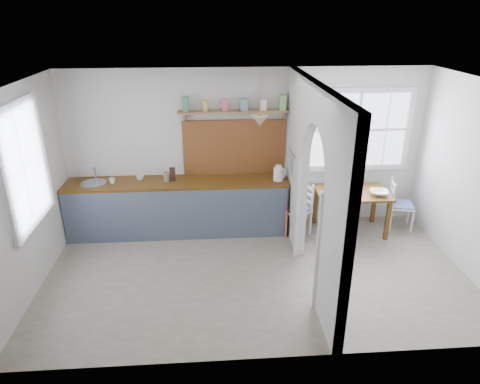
{
  "coord_description": "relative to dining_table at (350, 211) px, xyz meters",
  "views": [
    {
      "loc": [
        -0.59,
        -5.04,
        3.39
      ],
      "look_at": [
        -0.2,
        0.33,
        1.09
      ],
      "focal_mm": 32.0,
      "sensor_mm": 36.0,
      "label": 1
    }
  ],
  "objects": [
    {
      "name": "floor",
      "position": [
        -1.67,
        -1.12,
        -0.35
      ],
      "size": [
        5.8,
        3.2,
        0.01
      ],
      "primitive_type": "cube",
      "color": "gray",
      "rests_on": "ground"
    },
    {
      "name": "ceiling",
      "position": [
        -1.67,
        -1.12,
        2.25
      ],
      "size": [
        5.8,
        3.2,
        0.01
      ],
      "primitive_type": "cube",
      "color": "beige",
      "rests_on": "walls"
    },
    {
      "name": "walls",
      "position": [
        -1.67,
        -1.12,
        0.95
      ],
      "size": [
        5.81,
        3.21,
        2.6
      ],
      "color": "beige",
      "rests_on": "floor"
    },
    {
      "name": "partition",
      "position": [
        -0.97,
        -1.06,
        1.1
      ],
      "size": [
        0.12,
        3.2,
        2.6
      ],
      "color": "beige",
      "rests_on": "floor"
    },
    {
      "name": "kitchen_window",
      "position": [
        -4.54,
        -1.12,
        1.3
      ],
      "size": [
        0.1,
        1.16,
        1.5
      ],
      "primitive_type": null,
      "color": "white",
      "rests_on": "walls"
    },
    {
      "name": "nook_window",
      "position": [
        0.13,
        0.44,
        1.25
      ],
      "size": [
        1.76,
        0.1,
        1.3
      ],
      "primitive_type": null,
      "color": "white",
      "rests_on": "walls"
    },
    {
      "name": "counter",
      "position": [
        -2.8,
        0.21,
        0.1
      ],
      "size": [
        3.5,
        0.6,
        0.9
      ],
      "color": "#553211",
      "rests_on": "floor"
    },
    {
      "name": "sink",
      "position": [
        -4.1,
        0.18,
        0.54
      ],
      "size": [
        0.4,
        0.4,
        0.02
      ],
      "primitive_type": "cylinder",
      "color": "#ADB1BB",
      "rests_on": "counter"
    },
    {
      "name": "backsplash",
      "position": [
        -1.87,
        0.46,
        1.0
      ],
      "size": [
        1.65,
        0.03,
        0.9
      ],
      "primitive_type": "cube",
      "color": "brown",
      "rests_on": "walls"
    },
    {
      "name": "shelf",
      "position": [
        -1.87,
        0.37,
        1.64
      ],
      "size": [
        1.75,
        0.2,
        0.21
      ],
      "color": "#8B6240",
      "rests_on": "walls"
    },
    {
      "name": "pendant_lamp",
      "position": [
        -1.52,
        0.03,
        1.53
      ],
      "size": [
        0.26,
        0.26,
        0.16
      ],
      "primitive_type": "cone",
      "color": "beige",
      "rests_on": "ceiling"
    },
    {
      "name": "utensil_rail",
      "position": [
        -1.06,
        -0.22,
        1.1
      ],
      "size": [
        0.02,
        0.5,
        0.02
      ],
      "primitive_type": "cylinder",
      "rotation": [
        1.57,
        0.0,
        0.0
      ],
      "color": "#ADB1BB",
      "rests_on": "partition"
    },
    {
      "name": "dining_table",
      "position": [
        0.0,
        0.0,
        0.0
      ],
      "size": [
        1.15,
        0.78,
        0.71
      ],
      "primitive_type": null,
      "rotation": [
        0.0,
        0.0,
        -0.02
      ],
      "color": "#553211",
      "rests_on": "floor"
    },
    {
      "name": "chair_left",
      "position": [
        -0.9,
        0.03,
        0.08
      ],
      "size": [
        0.52,
        0.52,
        0.87
      ],
      "primitive_type": null,
      "rotation": [
        0.0,
        0.0,
        -1.19
      ],
      "color": "silver",
      "rests_on": "floor"
    },
    {
      "name": "chair_right",
      "position": [
        0.88,
        0.07,
        0.06
      ],
      "size": [
        0.46,
        0.46,
        0.84
      ],
      "primitive_type": null,
      "rotation": [
        0.0,
        0.0,
        1.33
      ],
      "color": "silver",
      "rests_on": "floor"
    },
    {
      "name": "kettle",
      "position": [
        -1.2,
        0.1,
        0.67
      ],
      "size": [
        0.26,
        0.23,
        0.25
      ],
      "primitive_type": null,
      "rotation": [
        0.0,
        0.0,
        -0.39
      ],
      "color": "white",
      "rests_on": "counter"
    },
    {
      "name": "mug_a",
      "position": [
        -3.8,
        0.15,
        0.59
      ],
      "size": [
        0.12,
        0.12,
        0.09
      ],
      "primitive_type": "imported",
      "rotation": [
        0.0,
        0.0,
        0.31
      ],
      "color": "beige",
      "rests_on": "counter"
    },
    {
      "name": "mug_b",
      "position": [
        -3.38,
        0.26,
        0.59
      ],
      "size": [
        0.13,
        0.13,
        0.09
      ],
      "primitive_type": "imported",
      "rotation": [
        0.0,
        0.0,
        -0.08
      ],
      "color": "silver",
      "rests_on": "counter"
    },
    {
      "name": "knife_block",
      "position": [
        -2.87,
        0.24,
        0.64
      ],
      "size": [
        0.1,
        0.13,
        0.19
      ],
      "primitive_type": "cube",
      "rotation": [
        0.0,
        0.0,
        0.14
      ],
      "color": "#3E2619",
      "rests_on": "counter"
    },
    {
      "name": "jar",
      "position": [
        -2.96,
        0.19,
        0.62
      ],
      "size": [
        0.11,
        0.11,
        0.15
      ],
      "primitive_type": "cylinder",
      "rotation": [
        0.0,
        0.0,
        0.19
      ],
      "color": "#716652",
      "rests_on": "counter"
    },
    {
      "name": "towel_magenta",
      "position": [
        -1.09,
        -0.13,
        -0.08
      ],
      "size": [
        0.02,
        0.03,
        0.56
      ],
      "primitive_type": "cube",
      "color": "#C51668",
      "rests_on": "counter"
    },
    {
      "name": "towel_orange",
      "position": [
        -1.09,
        -0.17,
        -0.1
      ],
      "size": [
        0.02,
        0.03,
        0.46
      ],
      "primitive_type": "cube",
      "color": "#C07F1E",
      "rests_on": "counter"
    },
    {
      "name": "bowl",
      "position": [
        0.38,
        -0.15,
        0.39
      ],
      "size": [
        0.34,
        0.34,
        0.07
      ],
      "primitive_type": "imported",
      "rotation": [
        0.0,
        0.0,
        -0.22
      ],
      "color": "white",
      "rests_on": "dining_table"
    },
    {
      "name": "table_cup",
      "position": [
        -0.14,
        -0.15,
        0.4
      ],
      "size": [
        0.12,
        0.12,
        0.1
      ],
      "primitive_type": "imported",
      "rotation": [
        0.0,
        0.0,
        0.12
      ],
      "color": "#5A8657",
      "rests_on": "dining_table"
    },
    {
      "name": "plate",
      "position": [
        -0.3,
        -0.09,
        0.36
      ],
      "size": [
        0.24,
        0.24,
        0.02
      ],
      "primitive_type": "cylinder",
      "rotation": [
        0.0,
        0.0,
        0.22
      ],
      "color": "black",
      "rests_on": "dining_table"
    },
    {
      "name": "vase",
      "position": [
        0.05,
        0.25,
        0.45
      ],
      "size": [
        0.23,
        0.23,
        0.19
      ],
      "primitive_type": "imported",
      "rotation": [
        0.0,
        0.0,
        -0.37
      ],
      "color": "#6F4B77",
      "rests_on": "dining_table"
    }
  ]
}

